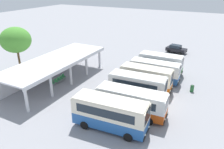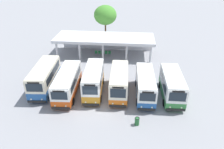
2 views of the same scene
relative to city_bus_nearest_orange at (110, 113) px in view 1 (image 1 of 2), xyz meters
The scene contains 16 objects.
ground_plane 8.18m from the city_bus_nearest_orange, 24.89° to the right, with size 180.00×180.00×0.00m, color #939399.
city_bus_nearest_orange is the anchor object (origin of this frame).
city_bus_second_in_row 3.37m from the city_bus_nearest_orange, 14.52° to the right, with size 2.64×7.84×3.01m.
city_bus_middle_cream 6.52m from the city_bus_nearest_orange, ahead, with size 2.54×7.03×3.37m.
city_bus_fourth_amber 9.78m from the city_bus_nearest_orange, ahead, with size 2.39×6.96×3.23m.
city_bus_fifth_blue 13.04m from the city_bus_nearest_orange, ahead, with size 2.36×7.27×3.01m.
city_bus_far_end_green 16.30m from the city_bus_nearest_orange, ahead, with size 2.45×6.80×3.14m.
parked_car_flank 28.53m from the city_bus_nearest_orange, ahead, with size 2.40×4.25×1.62m.
terminal_canopy 14.36m from the city_bus_nearest_orange, 63.68° to the left, with size 17.27×6.13×3.40m.
waiting_chair_end_by_column 12.78m from the city_bus_nearest_orange, 67.70° to the left, with size 0.44×0.44×0.86m.
waiting_chair_second_from_end 12.95m from the city_bus_nearest_orange, 65.05° to the left, with size 0.44×0.44×0.86m.
waiting_chair_middle_seat 13.24m from the city_bus_nearest_orange, 62.69° to the left, with size 0.44×0.44×0.86m.
waiting_chair_fourth_seat 13.56m from the city_bus_nearest_orange, 60.47° to the left, with size 0.44×0.44×0.86m.
waiting_chair_fifth_seat 13.92m from the city_bus_nearest_orange, 58.39° to the left, with size 0.44×0.44×0.86m.
roadside_tree_behind_canopy 20.13m from the city_bus_nearest_orange, 73.30° to the left, with size 4.50×4.50×7.50m.
litter_bin_apron 13.51m from the city_bus_nearest_orange, 26.39° to the right, with size 0.49×0.49×0.90m.
Camera 1 is at (-23.23, -5.14, 13.68)m, focal length 35.06 mm.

